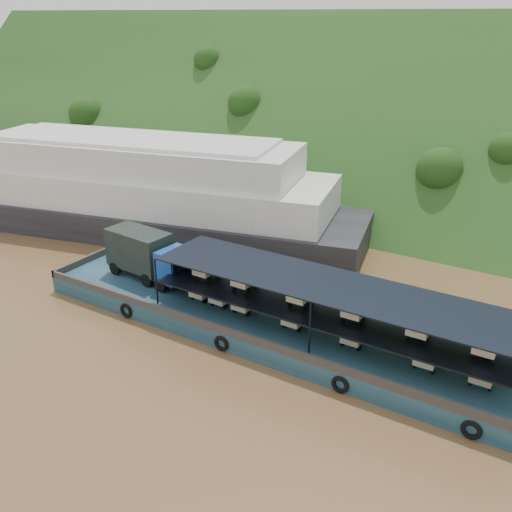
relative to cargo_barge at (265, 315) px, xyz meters
The scene contains 4 objects.
ground 1.95m from the cargo_barge, 139.17° to the left, with size 160.00×160.00×0.00m, color brown.
hillside 37.05m from the cargo_barge, 91.82° to the left, with size 140.00×28.00×28.00m, color #1B3B15.
cargo_barge is the anchor object (origin of this frame).
passenger_ferry 23.13m from the cargo_barge, 152.81° to the left, with size 45.03×20.87×8.85m.
Camera 1 is at (18.09, -29.12, 19.37)m, focal length 40.00 mm.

